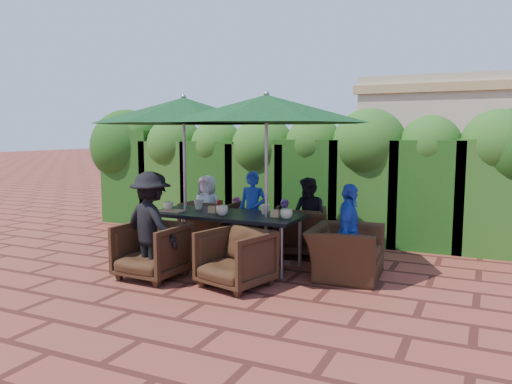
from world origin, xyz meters
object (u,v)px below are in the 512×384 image
at_px(chair_near_right, 235,256).
at_px(chair_far_left, 212,221).
at_px(umbrella_left, 184,111).
at_px(chair_far_mid, 254,227).
at_px(chair_far_right, 300,229).
at_px(umbrella_right, 266,109).
at_px(chair_end_right, 345,244).
at_px(dining_table, 227,218).
at_px(chair_near_left, 152,248).

bearing_deg(chair_near_right, chair_far_left, 142.58).
height_order(umbrella_left, chair_near_right, umbrella_left).
bearing_deg(chair_near_right, chair_far_mid, 124.05).
distance_m(chair_far_right, chair_near_right, 1.90).
xyz_separation_m(umbrella_left, chair_near_right, (1.28, -0.85, -1.82)).
height_order(umbrella_right, chair_far_left, umbrella_right).
relative_size(chair_far_left, chair_end_right, 0.83).
distance_m(dining_table, chair_far_mid, 1.12).
bearing_deg(chair_near_right, umbrella_right, 103.20).
relative_size(umbrella_right, chair_far_right, 3.39).
relative_size(chair_far_mid, chair_near_right, 0.89).
distance_m(umbrella_left, chair_near_left, 2.06).
bearing_deg(dining_table, chair_near_left, -118.58).
bearing_deg(chair_near_right, chair_near_left, -158.28).
height_order(chair_far_mid, chair_near_right, chair_near_right).
distance_m(umbrella_right, chair_end_right, 2.08).
xyz_separation_m(umbrella_left, umbrella_right, (1.31, 0.01, 0.00)).
bearing_deg(umbrella_right, chair_far_right, 82.88).
bearing_deg(chair_near_left, chair_far_mid, 79.27).
bearing_deg(umbrella_right, chair_far_left, 145.79).
xyz_separation_m(umbrella_right, chair_far_mid, (-0.70, 1.11, -1.86)).
bearing_deg(chair_far_mid, chair_near_right, 120.17).
bearing_deg(umbrella_left, umbrella_right, 0.40).
relative_size(chair_far_left, chair_near_left, 1.05).
xyz_separation_m(chair_near_right, chair_end_right, (1.12, 1.00, 0.05)).
bearing_deg(chair_far_mid, chair_end_right, 162.94).
bearing_deg(umbrella_left, chair_near_right, -33.69).
bearing_deg(umbrella_left, chair_far_left, 96.57).
relative_size(chair_far_left, chair_near_right, 1.08).
xyz_separation_m(dining_table, chair_far_mid, (-0.06, 1.07, -0.32)).
distance_m(dining_table, chair_far_left, 1.24).
distance_m(dining_table, chair_near_right, 1.12).
bearing_deg(chair_far_mid, chair_near_left, 88.10).
distance_m(dining_table, umbrella_right, 1.67).
height_order(chair_near_left, chair_end_right, chair_end_right).
distance_m(umbrella_left, chair_far_left, 2.04).
relative_size(chair_far_mid, chair_near_left, 0.87).
bearing_deg(umbrella_right, chair_near_left, -140.32).
distance_m(chair_near_left, chair_near_right, 1.17).
relative_size(chair_far_right, chair_near_right, 1.04).
relative_size(dining_table, chair_end_right, 2.13).
distance_m(chair_far_right, chair_end_right, 1.31).
height_order(umbrella_right, chair_near_right, umbrella_right).
height_order(umbrella_left, chair_far_left, umbrella_left).
bearing_deg(chair_far_mid, dining_table, 104.90).
bearing_deg(chair_near_right, chair_far_right, 100.47).
height_order(dining_table, chair_far_right, chair_far_right).
height_order(dining_table, umbrella_left, umbrella_left).
relative_size(chair_far_right, chair_end_right, 0.80).
height_order(chair_far_left, chair_far_mid, chair_far_left).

